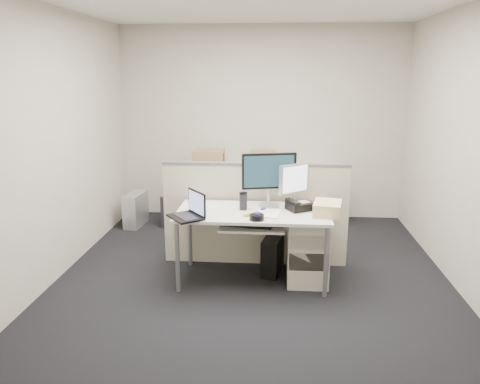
# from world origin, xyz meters

# --- Properties ---
(floor) EXTENTS (4.00, 4.50, 0.01)m
(floor) POSITION_xyz_m (0.00, 0.00, -0.01)
(floor) COLOR black
(floor) RESTS_ON ground
(wall_back) EXTENTS (4.00, 0.02, 2.70)m
(wall_back) POSITION_xyz_m (0.00, 2.25, 1.35)
(wall_back) COLOR #BAB0A2
(wall_back) RESTS_ON ground
(wall_front) EXTENTS (4.00, 0.02, 2.70)m
(wall_front) POSITION_xyz_m (0.00, -2.25, 1.35)
(wall_front) COLOR #BAB0A2
(wall_front) RESTS_ON ground
(wall_left) EXTENTS (0.02, 4.50, 2.70)m
(wall_left) POSITION_xyz_m (-2.00, 0.00, 1.35)
(wall_left) COLOR #BAB0A2
(wall_left) RESTS_ON ground
(wall_right) EXTENTS (0.02, 4.50, 2.70)m
(wall_right) POSITION_xyz_m (2.00, 0.00, 1.35)
(wall_right) COLOR #BAB0A2
(wall_right) RESTS_ON ground
(desk) EXTENTS (1.50, 0.75, 0.73)m
(desk) POSITION_xyz_m (0.00, 0.00, 0.66)
(desk) COLOR beige
(desk) RESTS_ON floor
(keyboard_tray) EXTENTS (0.62, 0.32, 0.02)m
(keyboard_tray) POSITION_xyz_m (0.00, -0.18, 0.62)
(keyboard_tray) COLOR beige
(keyboard_tray) RESTS_ON desk
(drawer_pedestal) EXTENTS (0.40, 0.55, 0.65)m
(drawer_pedestal) POSITION_xyz_m (0.55, 0.05, 0.33)
(drawer_pedestal) COLOR beige
(drawer_pedestal) RESTS_ON floor
(cubicle_partition) EXTENTS (2.00, 0.06, 1.10)m
(cubicle_partition) POSITION_xyz_m (0.00, 0.45, 0.55)
(cubicle_partition) COLOR #B7B393
(cubicle_partition) RESTS_ON floor
(back_counter) EXTENTS (2.00, 0.60, 0.72)m
(back_counter) POSITION_xyz_m (0.00, 1.93, 0.36)
(back_counter) COLOR beige
(back_counter) RESTS_ON floor
(monitor_main) EXTENTS (0.59, 0.33, 0.55)m
(monitor_main) POSITION_xyz_m (0.15, 0.18, 1.01)
(monitor_main) COLOR black
(monitor_main) RESTS_ON desk
(monitor_small) EXTENTS (0.39, 0.37, 0.44)m
(monitor_small) POSITION_xyz_m (0.40, 0.18, 0.95)
(monitor_small) COLOR #B7B7BC
(monitor_small) RESTS_ON desk
(laptop) EXTENTS (0.40, 0.41, 0.25)m
(laptop) POSITION_xyz_m (-0.62, -0.28, 0.85)
(laptop) COLOR black
(laptop) RESTS_ON desk
(trackball) EXTENTS (0.16, 0.16, 0.05)m
(trackball) POSITION_xyz_m (0.05, -0.28, 0.76)
(trackball) COLOR black
(trackball) RESTS_ON desk
(desk_phone) EXTENTS (0.30, 0.29, 0.08)m
(desk_phone) POSITION_xyz_m (0.46, 0.08, 0.77)
(desk_phone) COLOR black
(desk_phone) RESTS_ON desk
(paper_stack) EXTENTS (0.28, 0.33, 0.01)m
(paper_stack) POSITION_xyz_m (0.15, -0.08, 0.74)
(paper_stack) COLOR white
(paper_stack) RESTS_ON desk
(sticky_pad) EXTENTS (0.09, 0.09, 0.01)m
(sticky_pad) POSITION_xyz_m (0.18, -0.18, 0.74)
(sticky_pad) COLOR yellow
(sticky_pad) RESTS_ON desk
(travel_mug) EXTENTS (0.08, 0.08, 0.16)m
(travel_mug) POSITION_xyz_m (-0.10, 0.05, 0.81)
(travel_mug) COLOR black
(travel_mug) RESTS_ON desk
(banana) EXTENTS (0.20, 0.13, 0.04)m
(banana) POSITION_xyz_m (0.00, -0.15, 0.75)
(banana) COLOR yellow
(banana) RESTS_ON desk
(cellphone) EXTENTS (0.07, 0.10, 0.01)m
(cellphone) POSITION_xyz_m (0.10, 0.05, 0.74)
(cellphone) COLOR black
(cellphone) RESTS_ON desk
(manila_folders) EXTENTS (0.31, 0.37, 0.12)m
(manila_folders) POSITION_xyz_m (0.72, -0.05, 0.79)
(manila_folders) COLOR #D8C17B
(manila_folders) RESTS_ON desk
(keyboard) EXTENTS (0.53, 0.27, 0.03)m
(keyboard) POSITION_xyz_m (-0.05, -0.14, 0.64)
(keyboard) COLOR black
(keyboard) RESTS_ON keyboard_tray
(pc_tower_desk) EXTENTS (0.25, 0.44, 0.39)m
(pc_tower_desk) POSITION_xyz_m (0.20, 0.20, 0.19)
(pc_tower_desk) COLOR black
(pc_tower_desk) RESTS_ON floor
(pc_tower_spare_dark) EXTENTS (0.34, 0.50, 0.44)m
(pc_tower_spare_dark) POSITION_xyz_m (-1.16, 1.71, 0.22)
(pc_tower_spare_dark) COLOR black
(pc_tower_spare_dark) RESTS_ON floor
(pc_tower_spare_silver) EXTENTS (0.24, 0.50, 0.45)m
(pc_tower_spare_silver) POSITION_xyz_m (-1.70, 1.63, 0.23)
(pc_tower_spare_silver) COLOR #B7B7BC
(pc_tower_spare_silver) RESTS_ON floor
(cardboard_box_left) EXTENTS (0.42, 0.32, 0.31)m
(cardboard_box_left) POSITION_xyz_m (-0.70, 1.81, 0.88)
(cardboard_box_left) COLOR #9A8054
(cardboard_box_left) RESTS_ON back_counter
(cardboard_box_right) EXTENTS (0.38, 0.30, 0.26)m
(cardboard_box_right) POSITION_xyz_m (0.03, 2.05, 0.85)
(cardboard_box_right) COLOR #9A8054
(cardboard_box_right) RESTS_ON back_counter
(red_binder) EXTENTS (0.19, 0.30, 0.28)m
(red_binder) POSITION_xyz_m (-0.57, 1.83, 0.86)
(red_binder) COLOR #AB0812
(red_binder) RESTS_ON back_counter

